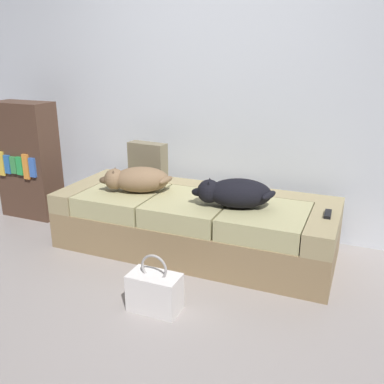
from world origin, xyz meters
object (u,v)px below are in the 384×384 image
Objects in this scene: handbag at (155,291)px; bookshelf at (28,160)px; tv_remote at (328,214)px; dog_dark at (234,193)px; couch at (194,223)px; dog_tan at (137,179)px; throw_pillow at (148,162)px.

bookshelf is at bearing 151.94° from handbag.
tv_remote is 1.30m from handbag.
dog_dark is 0.55× the size of bookshelf.
dog_tan is (-0.47, -0.08, 0.33)m from couch.
throw_pillow is (-1.54, 0.25, 0.16)m from tv_remote.
dog_tan is 0.53× the size of bookshelf.
dog_tan reaches higher than handbag.
couch is 1.04m from tv_remote.
dog_dark is (0.83, -0.03, 0.00)m from dog_tan.
tv_remote is at bearing -9.14° from throw_pillow.
throw_pillow is (-0.53, 0.22, 0.40)m from couch.
dog_dark reaches higher than dog_tan.
dog_tan is 1.53× the size of handbag.
tv_remote is 2.78m from bookshelf.
bookshelf is (-2.77, 0.13, 0.08)m from tv_remote.
dog_dark reaches higher than couch.
couch is 1.99× the size of bookshelf.
tv_remote is at bearing -1.36° from couch.
tv_remote is at bearing 7.41° from dog_dark.
bookshelf reaches higher than dog_dark.
tv_remote is 0.14× the size of bookshelf.
couch is 1.80m from bookshelf.
couch is at bearing -3.42° from bookshelf.
handbag is (-0.25, -0.78, -0.44)m from dog_dark.
tv_remote is (1.01, -0.02, 0.24)m from couch.
dog_dark is at bearing -174.56° from tv_remote.
tv_remote is 0.40× the size of handbag.
throw_pillow is at bearing 168.89° from tv_remote.
couch is 0.58m from dog_tan.
tv_remote is 1.57m from throw_pillow.
tv_remote is at bearing 2.01° from dog_tan.
couch is at bearing 96.52° from handbag.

